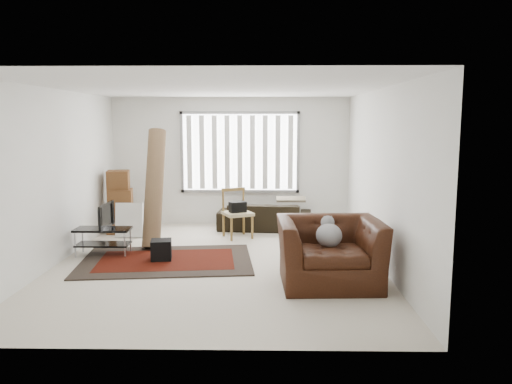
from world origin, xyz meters
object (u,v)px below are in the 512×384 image
tv_stand (103,236)px  moving_boxes (120,204)px  side_chair (237,211)px  armchair (330,247)px  sofa (265,212)px

tv_stand → moving_boxes: 1.72m
moving_boxes → side_chair: bearing=-9.3°
side_chair → armchair: armchair is taller
tv_stand → sofa: size_ratio=0.48×
tv_stand → moving_boxes: bearing=96.7°
tv_stand → sofa: (2.68, 2.01, 0.04)m
moving_boxes → armchair: (3.76, -3.10, -0.06)m
tv_stand → side_chair: bearing=31.1°
moving_boxes → armchair: bearing=-39.5°
sofa → side_chair: size_ratio=2.02×
armchair → sofa: bearing=101.9°
side_chair → armchair: bearing=-87.6°
side_chair → armchair: (1.40, -2.71, 0.00)m
moving_boxes → sofa: size_ratio=0.66×
moving_boxes → sofa: bearing=6.4°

